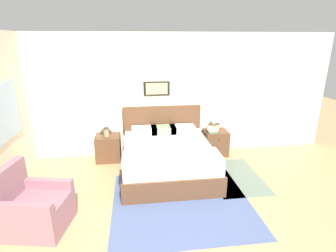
# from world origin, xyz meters

# --- Properties ---
(ground_plane) EXTENTS (16.00, 16.00, 0.00)m
(ground_plane) POSITION_xyz_m (0.00, 0.00, 0.00)
(ground_plane) COLOR tan
(wall_back) EXTENTS (7.70, 0.09, 2.60)m
(wall_back) POSITION_xyz_m (-0.00, 2.82, 1.30)
(wall_back) COLOR beige
(wall_back) RESTS_ON ground_plane
(area_rug_main) EXTENTS (2.14, 1.99, 0.01)m
(area_rug_main) POSITION_xyz_m (0.16, 0.78, 0.00)
(area_rug_main) COLOR #47567F
(area_rug_main) RESTS_ON ground_plane
(area_rug_bedside) EXTENTS (0.91, 1.42, 0.01)m
(area_rug_bedside) POSITION_xyz_m (1.30, 1.47, 0.00)
(area_rug_bedside) COLOR slate
(area_rug_bedside) RESTS_ON ground_plane
(bed) EXTENTS (1.67, 1.92, 1.10)m
(bed) POSITION_xyz_m (0.06, 1.80, 0.32)
(bed) COLOR brown
(bed) RESTS_ON ground_plane
(armchair) EXTENTS (0.90, 0.83, 0.90)m
(armchair) POSITION_xyz_m (-1.92, 0.47, 0.30)
(armchair) COLOR #8E606B
(armchair) RESTS_ON ground_plane
(nightstand_near_window) EXTENTS (0.50, 0.47, 0.55)m
(nightstand_near_window) POSITION_xyz_m (-1.10, 2.52, 0.27)
(nightstand_near_window) COLOR brown
(nightstand_near_window) RESTS_ON ground_plane
(nightstand_by_door) EXTENTS (0.50, 0.47, 0.55)m
(nightstand_by_door) POSITION_xyz_m (1.23, 2.52, 0.27)
(nightstand_by_door) COLOR brown
(nightstand_by_door) RESTS_ON ground_plane
(table_lamp_near_window) EXTENTS (0.27, 0.27, 0.48)m
(table_lamp_near_window) POSITION_xyz_m (-1.12, 2.50, 0.87)
(table_lamp_near_window) COLOR gray
(table_lamp_near_window) RESTS_ON nightstand_near_window
(table_lamp_by_door) EXTENTS (0.27, 0.27, 0.48)m
(table_lamp_by_door) POSITION_xyz_m (1.23, 2.50, 0.87)
(table_lamp_by_door) COLOR gray
(table_lamp_by_door) RESTS_ON nightstand_by_door
(book_thick_bottom) EXTENTS (0.19, 0.27, 0.04)m
(book_thick_bottom) POSITION_xyz_m (1.12, 2.47, 0.57)
(book_thick_bottom) COLOR #4C7551
(book_thick_bottom) RESTS_ON nightstand_by_door
(book_hardcover_middle) EXTENTS (0.21, 0.23, 0.04)m
(book_hardcover_middle) POSITION_xyz_m (1.12, 2.47, 0.60)
(book_hardcover_middle) COLOR beige
(book_hardcover_middle) RESTS_ON book_thick_bottom
(book_novel_upper) EXTENTS (0.20, 0.26, 0.03)m
(book_novel_upper) POSITION_xyz_m (1.12, 2.47, 0.64)
(book_novel_upper) COLOR silver
(book_novel_upper) RESTS_ON book_hardcover_middle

